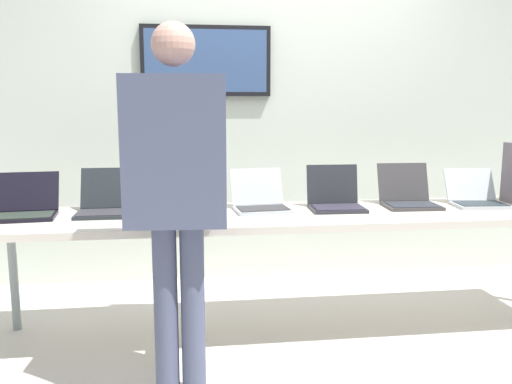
{
  "coord_description": "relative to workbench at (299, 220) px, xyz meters",
  "views": [
    {
      "loc": [
        -0.65,
        -3.02,
        1.35
      ],
      "look_at": [
        -0.24,
        0.08,
        0.84
      ],
      "focal_mm": 38.0,
      "sensor_mm": 36.0,
      "label": 1
    }
  ],
  "objects": [
    {
      "name": "laptop_station_5",
      "position": [
        0.71,
        0.11,
        0.1
      ],
      "size": [
        0.33,
        0.34,
        0.25
      ],
      "color": "#3A3738",
      "rests_on": "workbench"
    },
    {
      "name": "laptop_station_0",
      "position": [
        -1.54,
        0.09,
        0.1
      ],
      "size": [
        0.38,
        0.39,
        0.23
      ],
      "color": "black",
      "rests_on": "workbench"
    },
    {
      "name": "laptop_station_4",
      "position": [
        0.24,
        0.08,
        0.1
      ],
      "size": [
        0.32,
        0.3,
        0.25
      ],
      "color": "#26272D",
      "rests_on": "workbench"
    },
    {
      "name": "ground",
      "position": [
        0.0,
        0.0,
        -0.71
      ],
      "size": [
        8.0,
        8.0,
        0.04
      ],
      "primitive_type": "cube",
      "color": "beige"
    },
    {
      "name": "laptop_station_6",
      "position": [
        1.14,
        0.08,
        0.09
      ],
      "size": [
        0.34,
        0.35,
        0.21
      ],
      "color": "#B0B5B9",
      "rests_on": "workbench"
    },
    {
      "name": "laptop_station_3",
      "position": [
        -0.21,
        0.11,
        0.1
      ],
      "size": [
        0.35,
        0.35,
        0.23
      ],
      "color": "#AFB6BC",
      "rests_on": "workbench"
    },
    {
      "name": "workbench",
      "position": [
        0.0,
        0.0,
        0.0
      ],
      "size": [
        3.56,
        0.7,
        0.73
      ],
      "color": "beige",
      "rests_on": "ground"
    },
    {
      "name": "laptop_station_2",
      "position": [
        -0.65,
        0.12,
        0.1
      ],
      "size": [
        0.38,
        0.4,
        0.24
      ],
      "color": "#ABAFB4",
      "rests_on": "workbench"
    },
    {
      "name": "person",
      "position": [
        -0.69,
        -0.62,
        0.34
      ],
      "size": [
        0.46,
        0.61,
        1.7
      ],
      "color": "#4C526D",
      "rests_on": "ground"
    },
    {
      "name": "laptop_station_1",
      "position": [
        -1.07,
        0.11,
        0.1
      ],
      "size": [
        0.38,
        0.35,
        0.25
      ],
      "color": "#22272A",
      "rests_on": "workbench"
    },
    {
      "name": "back_wall",
      "position": [
        -0.01,
        1.13,
        0.55
      ],
      "size": [
        8.0,
        0.11,
        2.44
      ],
      "color": "beige",
      "rests_on": "ground"
    }
  ]
}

